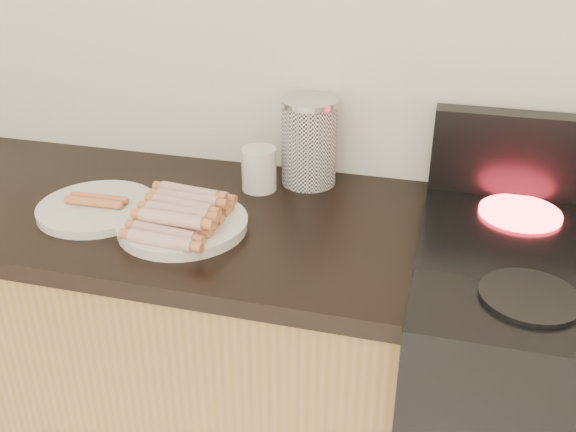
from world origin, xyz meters
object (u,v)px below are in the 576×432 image
(main_plate, at_px, (183,225))
(mug, at_px, (259,169))
(side_plate, at_px, (97,208))
(canister, at_px, (309,142))

(main_plate, relative_size, mug, 2.64)
(side_plate, height_order, mug, mug)
(main_plate, height_order, canister, canister)
(main_plate, xyz_separation_m, mug, (0.10, 0.24, 0.04))
(canister, bearing_deg, mug, -146.66)
(main_plate, height_order, side_plate, same)
(side_plate, bearing_deg, main_plate, -7.30)
(main_plate, bearing_deg, mug, 67.90)
(side_plate, xyz_separation_m, mug, (0.32, 0.22, 0.04))
(main_plate, bearing_deg, canister, 56.68)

